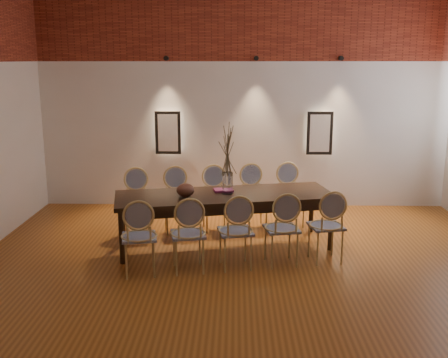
{
  "coord_description": "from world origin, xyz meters",
  "views": [
    {
      "loc": [
        -0.13,
        -5.5,
        2.54
      ],
      "look_at": [
        -0.28,
        0.98,
        1.05
      ],
      "focal_mm": 42.0,
      "sensor_mm": 36.0,
      "label": 1
    }
  ],
  "objects_px": {
    "chair_far_b": "(177,201)",
    "chair_far_d": "(254,198)",
    "chair_near_b": "(188,234)",
    "chair_far_c": "(216,200)",
    "chair_far_a": "(137,203)",
    "vase": "(228,183)",
    "dining_table": "(225,220)",
    "chair_near_c": "(235,231)",
    "chair_near_a": "(139,237)",
    "book": "(223,190)",
    "chair_far_e": "(291,196)",
    "chair_near_e": "(326,226)",
    "chair_near_d": "(281,228)",
    "bowl": "(185,190)"
  },
  "relations": [
    {
      "from": "chair_far_b",
      "to": "chair_far_d",
      "type": "relative_size",
      "value": 1.0
    },
    {
      "from": "chair_near_b",
      "to": "chair_far_c",
      "type": "bearing_deg",
      "value": 68.67
    },
    {
      "from": "chair_far_a",
      "to": "chair_far_c",
      "type": "bearing_deg",
      "value": -180.0
    },
    {
      "from": "chair_far_a",
      "to": "vase",
      "type": "distance_m",
      "value": 1.49
    },
    {
      "from": "dining_table",
      "to": "chair_near_c",
      "type": "distance_m",
      "value": 0.76
    },
    {
      "from": "chair_near_a",
      "to": "book",
      "type": "height_order",
      "value": "chair_near_a"
    },
    {
      "from": "chair_far_b",
      "to": "chair_far_c",
      "type": "relative_size",
      "value": 1.0
    },
    {
      "from": "chair_near_b",
      "to": "chair_far_e",
      "type": "bearing_deg",
      "value": 40.49
    },
    {
      "from": "chair_far_e",
      "to": "chair_near_e",
      "type": "bearing_deg",
      "value": 90.0
    },
    {
      "from": "chair_near_b",
      "to": "chair_near_c",
      "type": "height_order",
      "value": "same"
    },
    {
      "from": "chair_near_d",
      "to": "vase",
      "type": "distance_m",
      "value": 1.02
    },
    {
      "from": "chair_far_b",
      "to": "bowl",
      "type": "relative_size",
      "value": 3.92
    },
    {
      "from": "chair_far_b",
      "to": "chair_far_c",
      "type": "height_order",
      "value": "same"
    },
    {
      "from": "book",
      "to": "vase",
      "type": "bearing_deg",
      "value": -67.91
    },
    {
      "from": "chair_near_c",
      "to": "chair_far_c",
      "type": "xyz_separation_m",
      "value": [
        -0.3,
        1.47,
        0.0
      ]
    },
    {
      "from": "chair_far_a",
      "to": "chair_far_d",
      "type": "height_order",
      "value": "same"
    },
    {
      "from": "chair_far_a",
      "to": "chair_near_c",
      "type": "bearing_deg",
      "value": 127.98
    },
    {
      "from": "chair_near_e",
      "to": "chair_near_d",
      "type": "bearing_deg",
      "value": -180.0
    },
    {
      "from": "chair_near_b",
      "to": "book",
      "type": "relative_size",
      "value": 3.62
    },
    {
      "from": "chair_far_e",
      "to": "vase",
      "type": "bearing_deg",
      "value": 33.52
    },
    {
      "from": "chair_far_c",
      "to": "bowl",
      "type": "height_order",
      "value": "chair_far_c"
    },
    {
      "from": "chair_near_c",
      "to": "chair_far_d",
      "type": "height_order",
      "value": "same"
    },
    {
      "from": "chair_near_a",
      "to": "chair_far_d",
      "type": "height_order",
      "value": "same"
    },
    {
      "from": "chair_near_c",
      "to": "book",
      "type": "xyz_separation_m",
      "value": [
        -0.17,
        0.89,
        0.3
      ]
    },
    {
      "from": "chair_near_d",
      "to": "chair_far_a",
      "type": "height_order",
      "value": "same"
    },
    {
      "from": "chair_far_c",
      "to": "chair_far_e",
      "type": "distance_m",
      "value": 1.17
    },
    {
      "from": "chair_near_e",
      "to": "chair_far_a",
      "type": "xyz_separation_m",
      "value": [
        -2.6,
        1.01,
        0.0
      ]
    },
    {
      "from": "bowl",
      "to": "chair_near_b",
      "type": "bearing_deg",
      "value": -82.48
    },
    {
      "from": "chair_near_e",
      "to": "book",
      "type": "bearing_deg",
      "value": 142.1
    },
    {
      "from": "chair_far_d",
      "to": "dining_table",
      "type": "bearing_deg",
      "value": 52.02
    },
    {
      "from": "chair_near_c",
      "to": "book",
      "type": "bearing_deg",
      "value": 89.34
    },
    {
      "from": "chair_near_e",
      "to": "bowl",
      "type": "xyz_separation_m",
      "value": [
        -1.82,
        0.35,
        0.37
      ]
    },
    {
      "from": "chair_far_d",
      "to": "chair_far_e",
      "type": "relative_size",
      "value": 1.0
    },
    {
      "from": "chair_far_a",
      "to": "chair_far_b",
      "type": "bearing_deg",
      "value": 180.0
    },
    {
      "from": "chair_near_e",
      "to": "chair_far_c",
      "type": "distance_m",
      "value": 1.91
    },
    {
      "from": "chair_far_c",
      "to": "vase",
      "type": "xyz_separation_m",
      "value": [
        0.19,
        -0.73,
        0.43
      ]
    },
    {
      "from": "chair_far_c",
      "to": "chair_far_a",
      "type": "bearing_deg",
      "value": 0.0
    },
    {
      "from": "chair_near_b",
      "to": "chair_far_b",
      "type": "distance_m",
      "value": 1.5
    },
    {
      "from": "book",
      "to": "chair_near_b",
      "type": "bearing_deg",
      "value": -111.94
    },
    {
      "from": "dining_table",
      "to": "chair_near_a",
      "type": "relative_size",
      "value": 3.12
    },
    {
      "from": "chair_near_d",
      "to": "chair_far_b",
      "type": "height_order",
      "value": "same"
    },
    {
      "from": "chair_far_b",
      "to": "bowl",
      "type": "xyz_separation_m",
      "value": [
        0.21,
        -0.78,
        0.37
      ]
    },
    {
      "from": "chair_near_e",
      "to": "chair_far_a",
      "type": "height_order",
      "value": "same"
    },
    {
      "from": "chair_near_c",
      "to": "chair_far_b",
      "type": "relative_size",
      "value": 1.0
    },
    {
      "from": "chair_far_a",
      "to": "chair_far_c",
      "type": "distance_m",
      "value": 1.17
    },
    {
      "from": "dining_table",
      "to": "chair_far_d",
      "type": "distance_m",
      "value": 0.96
    },
    {
      "from": "dining_table",
      "to": "book",
      "type": "relative_size",
      "value": 11.29
    },
    {
      "from": "chair_near_a",
      "to": "bowl",
      "type": "distance_m",
      "value": 1.02
    },
    {
      "from": "bowl",
      "to": "vase",
      "type": "bearing_deg",
      "value": 16.41
    },
    {
      "from": "chair_near_c",
      "to": "chair_far_d",
      "type": "distance_m",
      "value": 1.61
    }
  ]
}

